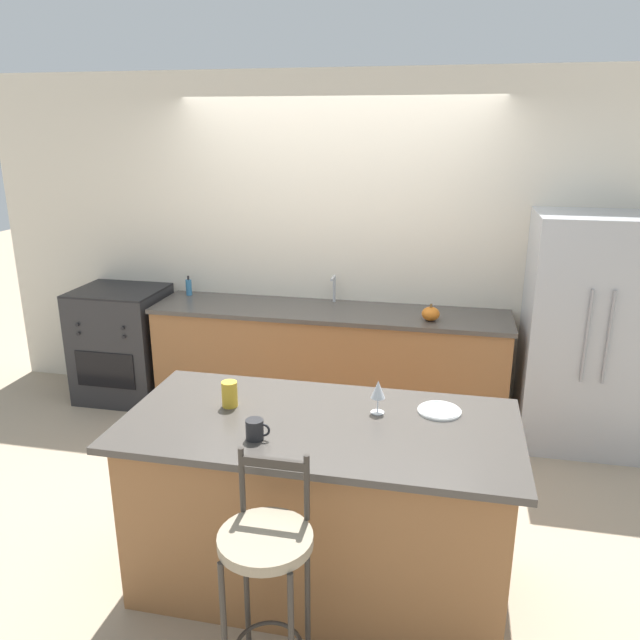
# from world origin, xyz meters

# --- Properties ---
(ground_plane) EXTENTS (18.00, 18.00, 0.00)m
(ground_plane) POSITION_xyz_m (0.00, 0.00, 0.00)
(ground_plane) COLOR tan
(wall_back) EXTENTS (6.00, 0.07, 2.70)m
(wall_back) POSITION_xyz_m (0.00, 0.69, 1.35)
(wall_back) COLOR beige
(wall_back) RESTS_ON ground_plane
(back_counter) EXTENTS (2.81, 0.67, 0.90)m
(back_counter) POSITION_xyz_m (0.00, 0.37, 0.45)
(back_counter) COLOR #936038
(back_counter) RESTS_ON ground_plane
(sink_faucet) EXTENTS (0.02, 0.13, 0.22)m
(sink_faucet) POSITION_xyz_m (0.00, 0.57, 1.04)
(sink_faucet) COLOR #ADAFB5
(sink_faucet) RESTS_ON back_counter
(kitchen_island) EXTENTS (1.92, 0.94, 0.92)m
(kitchen_island) POSITION_xyz_m (0.35, -1.59, 0.46)
(kitchen_island) COLOR #936038
(kitchen_island) RESTS_ON ground_plane
(refrigerator) EXTENTS (0.85, 0.72, 1.71)m
(refrigerator) POSITION_xyz_m (1.90, 0.32, 0.86)
(refrigerator) COLOR #ADAFB5
(refrigerator) RESTS_ON ground_plane
(oven_range) EXTENTS (0.72, 0.65, 0.97)m
(oven_range) POSITION_xyz_m (-1.81, 0.35, 0.48)
(oven_range) COLOR #28282B
(oven_range) RESTS_ON ground_plane
(bar_stool_near) EXTENTS (0.37, 0.37, 1.07)m
(bar_stool_near) POSITION_xyz_m (0.29, -2.30, 0.62)
(bar_stool_near) COLOR #332D28
(bar_stool_near) RESTS_ON ground_plane
(dinner_plate) EXTENTS (0.22, 0.22, 0.02)m
(dinner_plate) POSITION_xyz_m (0.91, -1.36, 0.93)
(dinner_plate) COLOR white
(dinner_plate) RESTS_ON kitchen_island
(wine_glass) EXTENTS (0.07, 0.07, 0.17)m
(wine_glass) POSITION_xyz_m (0.61, -1.43, 1.04)
(wine_glass) COLOR white
(wine_glass) RESTS_ON kitchen_island
(coffee_mug) EXTENTS (0.11, 0.08, 0.10)m
(coffee_mug) POSITION_xyz_m (0.10, -1.82, 0.97)
(coffee_mug) COLOR #232326
(coffee_mug) RESTS_ON kitchen_island
(tumbler_cup) EXTENTS (0.08, 0.08, 0.13)m
(tumbler_cup) POSITION_xyz_m (-0.14, -1.52, 0.99)
(tumbler_cup) COLOR gold
(tumbler_cup) RESTS_ON kitchen_island
(pumpkin_decoration) EXTENTS (0.13, 0.13, 0.13)m
(pumpkin_decoration) POSITION_xyz_m (0.80, 0.23, 0.95)
(pumpkin_decoration) COLOR orange
(pumpkin_decoration) RESTS_ON back_counter
(soap_bottle) EXTENTS (0.05, 0.05, 0.17)m
(soap_bottle) POSITION_xyz_m (-1.25, 0.53, 0.97)
(soap_bottle) COLOR teal
(soap_bottle) RESTS_ON back_counter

